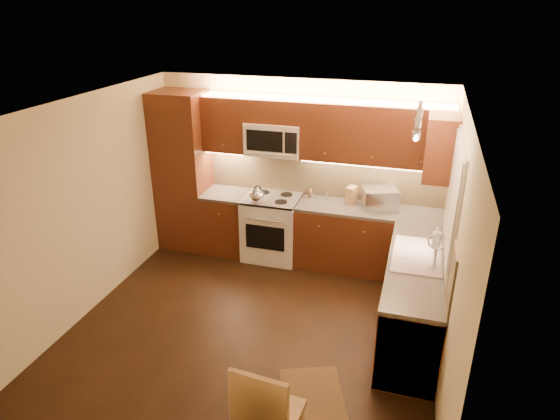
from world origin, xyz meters
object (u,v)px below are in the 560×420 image
(kettle, at_px, (257,194))
(dining_chair, at_px, (270,412))
(microwave, at_px, (275,138))
(toaster_oven, at_px, (380,198))
(stove, at_px, (272,227))
(knife_block, at_px, (351,195))
(sink, at_px, (418,250))
(soap_bottle, at_px, (437,234))

(kettle, xyz_separation_m, dining_chair, (1.15, -3.07, -0.52))
(microwave, relative_size, toaster_oven, 1.71)
(stove, xyz_separation_m, toaster_oven, (1.46, 0.10, 0.57))
(microwave, height_order, knife_block, microwave)
(kettle, distance_m, dining_chair, 3.32)
(sink, height_order, toaster_oven, toaster_oven)
(kettle, relative_size, soap_bottle, 1.39)
(knife_block, bearing_deg, stove, -156.22)
(microwave, xyz_separation_m, toaster_oven, (1.46, -0.03, -0.69))
(knife_block, bearing_deg, soap_bottle, -21.11)
(stove, height_order, soap_bottle, soap_bottle)
(sink, relative_size, soap_bottle, 4.92)
(kettle, distance_m, soap_bottle, 2.38)
(sink, distance_m, toaster_oven, 1.34)
(knife_block, distance_m, soap_bottle, 1.40)
(dining_chair, bearing_deg, microwave, 111.28)
(microwave, height_order, dining_chair, microwave)
(toaster_oven, xyz_separation_m, dining_chair, (-0.45, -3.39, -0.52))
(sink, xyz_separation_m, kettle, (-2.14, 0.90, 0.07))
(soap_bottle, bearing_deg, knife_block, 155.78)
(knife_block, xyz_separation_m, soap_bottle, (1.11, -0.85, -0.03))
(sink, distance_m, soap_bottle, 0.46)
(knife_block, bearing_deg, toaster_oven, 10.00)
(microwave, distance_m, knife_block, 1.29)
(stove, distance_m, dining_chair, 3.44)
(stove, xyz_separation_m, dining_chair, (1.01, -3.29, 0.06))
(toaster_oven, height_order, knife_block, toaster_oven)
(stove, xyz_separation_m, sink, (2.00, -1.12, 0.52))
(soap_bottle, bearing_deg, kettle, -178.51)
(sink, xyz_separation_m, dining_chair, (-0.99, -2.17, -0.46))
(knife_block, bearing_deg, microwave, -163.35)
(toaster_oven, distance_m, soap_bottle, 1.09)
(knife_block, bearing_deg, sink, -37.72)
(soap_bottle, height_order, dining_chair, soap_bottle)
(kettle, bearing_deg, soap_bottle, 11.49)
(dining_chair, bearing_deg, toaster_oven, 87.26)
(microwave, distance_m, sink, 2.48)
(microwave, relative_size, sink, 0.88)
(sink, distance_m, knife_block, 1.57)
(sink, distance_m, dining_chair, 2.43)
(soap_bottle, distance_m, dining_chair, 2.88)
(stove, bearing_deg, soap_bottle, -17.88)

